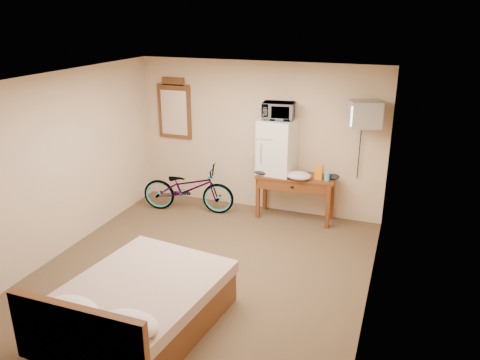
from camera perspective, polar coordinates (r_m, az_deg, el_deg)
The scene contains 13 objects.
room at distance 5.79m, azimuth -4.80°, elevation -0.27°, with size 4.60×4.64×2.50m.
desk at distance 7.57m, azimuth 6.72°, elevation -0.46°, with size 1.28×0.56×0.75m.
mini_fridge at distance 7.52m, azimuth 4.58°, elevation 4.09°, with size 0.59×0.57×0.89m.
microwave at distance 7.39m, azimuth 4.71°, elevation 8.40°, with size 0.48×0.33×0.27m, color white.
snack_bag at distance 7.40m, azimuth 9.60°, elevation 0.96°, with size 0.12×0.07×0.24m, color orange.
blue_cup at distance 7.38m, azimuth 10.57°, elevation 0.44°, with size 0.08×0.08×0.14m, color #43B8E4.
cloth_cream at distance 7.37m, azimuth 7.17°, elevation 0.53°, with size 0.40×0.31×0.12m, color beige.
cloth_dark_a at distance 7.53m, azimuth 2.68°, elevation 0.98°, with size 0.25×0.19×0.09m, color black.
cloth_dark_b at distance 7.47m, azimuth 11.34°, elevation 0.40°, with size 0.19×0.15×0.08m, color black.
crt_television at distance 7.10m, azimuth 14.98°, elevation 7.77°, with size 0.53×0.62×0.38m.
wall_mirror at distance 8.31m, azimuth -8.00°, elevation 8.53°, with size 0.62×0.04×1.06m.
bicycle at distance 7.95m, azimuth -6.33°, elevation -1.00°, with size 0.55×1.57×0.83m, color black.
bed at distance 5.22m, azimuth -12.65°, elevation -14.96°, with size 1.63×2.04×0.90m.
Camera 1 is at (2.32, -4.91, 3.25)m, focal length 35.00 mm.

